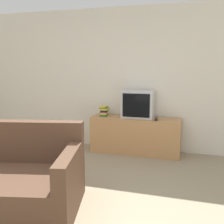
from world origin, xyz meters
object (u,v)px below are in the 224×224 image
object	(u,v)px
tv_stand	(135,135)
book_stack	(104,111)
remote_on_stand	(156,119)
television	(138,104)

from	to	relation	value
tv_stand	book_stack	world-z (taller)	book_stack
remote_on_stand	tv_stand	bearing A→B (deg)	163.73
tv_stand	television	xyz separation A→B (m)	(0.03, 0.04, 0.56)
book_stack	tv_stand	bearing A→B (deg)	-0.28
television	book_stack	distance (m)	0.64
remote_on_stand	book_stack	bearing A→B (deg)	173.39
television	remote_on_stand	xyz separation A→B (m)	(0.34, -0.14, -0.23)
television	remote_on_stand	size ratio (longest dim) A/B	3.23
tv_stand	book_stack	size ratio (longest dim) A/B	7.89
tv_stand	television	bearing A→B (deg)	47.84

